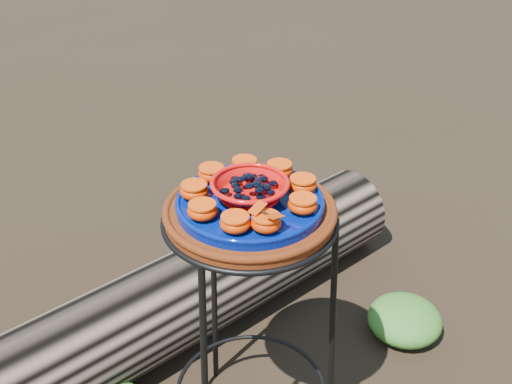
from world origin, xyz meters
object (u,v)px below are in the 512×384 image
terracotta_saucer (250,214)px  driftwood_log (195,291)px  cobalt_plate (250,204)px  red_bowl (250,191)px  plant_stand (251,334)px

terracotta_saucer → driftwood_log: 0.72m
cobalt_plate → driftwood_log: 0.75m
driftwood_log → terracotta_saucer: bearing=-95.5°
terracotta_saucer → red_bowl: size_ratio=2.33×
terracotta_saucer → red_bowl: bearing=0.0°
terracotta_saucer → plant_stand: bearing=0.0°
red_bowl → driftwood_log: bearing=84.5°
terracotta_saucer → driftwood_log: bearing=84.5°
plant_stand → red_bowl: size_ratio=4.24×
plant_stand → red_bowl: (0.00, 0.00, 0.43)m
plant_stand → driftwood_log: 0.49m
plant_stand → driftwood_log: (0.04, 0.45, -0.20)m
driftwood_log → red_bowl: bearing=-95.5°
plant_stand → driftwood_log: plant_stand is taller
terracotta_saucer → red_bowl: (0.00, 0.00, 0.06)m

